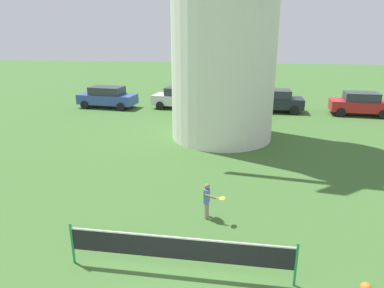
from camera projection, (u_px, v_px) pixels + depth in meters
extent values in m
cylinder|color=silver|center=(225.00, 17.00, 16.75)|extent=(5.26, 5.26, 12.17)
cylinder|color=#238E4C|center=(72.00, 243.00, 8.32)|extent=(0.06, 0.06, 1.10)
cylinder|color=#238E4C|center=(296.00, 265.00, 7.56)|extent=(0.06, 0.06, 1.10)
cube|color=black|center=(179.00, 249.00, 7.90)|extent=(5.20, 0.01, 0.55)
cube|color=white|center=(179.00, 238.00, 7.81)|extent=(5.20, 0.02, 0.04)
cylinder|color=#9E937F|center=(207.00, 209.00, 10.55)|extent=(0.10, 0.10, 0.51)
cylinder|color=#9E937F|center=(206.00, 211.00, 10.42)|extent=(0.10, 0.10, 0.51)
cube|color=#4C7AD1|center=(207.00, 196.00, 10.34)|extent=(0.18, 0.27, 0.45)
sphere|color=#89664C|center=(207.00, 186.00, 10.24)|extent=(0.17, 0.17, 0.17)
cylinder|color=#89664C|center=(208.00, 194.00, 10.49)|extent=(0.07, 0.07, 0.34)
cylinder|color=#89664C|center=(210.00, 196.00, 10.14)|extent=(0.35, 0.13, 0.13)
cylinder|color=yellow|center=(215.00, 197.00, 10.10)|extent=(0.22, 0.06, 0.04)
ellipsoid|color=yellow|center=(222.00, 198.00, 10.03)|extent=(0.22, 0.27, 0.03)
sphere|color=orange|center=(366.00, 288.00, 7.49)|extent=(0.24, 0.24, 0.24)
cube|color=#334C99|center=(108.00, 99.00, 25.65)|extent=(4.39, 2.09, 0.70)
cube|color=#2D333D|center=(107.00, 91.00, 25.46)|extent=(2.51, 1.71, 0.56)
cylinder|color=black|center=(130.00, 102.00, 26.21)|extent=(0.61, 0.24, 0.60)
cylinder|color=black|center=(121.00, 107.00, 24.64)|extent=(0.61, 0.24, 0.60)
cylinder|color=black|center=(96.00, 101.00, 26.88)|extent=(0.61, 0.24, 0.60)
cylinder|color=black|center=(85.00, 105.00, 25.32)|extent=(0.61, 0.24, 0.60)
cube|color=silver|center=(183.00, 100.00, 25.28)|extent=(4.64, 2.28, 0.70)
cube|color=#2D333D|center=(183.00, 91.00, 25.09)|extent=(2.67, 1.82, 0.56)
cylinder|color=black|center=(206.00, 104.00, 25.76)|extent=(0.62, 0.26, 0.60)
cylinder|color=black|center=(200.00, 108.00, 24.21)|extent=(0.62, 0.26, 0.60)
cylinder|color=black|center=(168.00, 101.00, 26.58)|extent=(0.62, 0.26, 0.60)
cylinder|color=black|center=(160.00, 106.00, 25.03)|extent=(0.62, 0.26, 0.60)
cube|color=#1E232D|center=(273.00, 103.00, 24.36)|extent=(4.08, 1.74, 0.70)
cube|color=#2D333D|center=(274.00, 94.00, 24.17)|extent=(2.29, 1.52, 0.56)
cylinder|color=black|center=(291.00, 106.00, 25.08)|extent=(0.60, 0.19, 0.60)
cylinder|color=black|center=(294.00, 111.00, 23.48)|extent=(0.60, 0.19, 0.60)
cylinder|color=black|center=(253.00, 104.00, 25.46)|extent=(0.60, 0.19, 0.60)
cylinder|color=black|center=(253.00, 109.00, 23.86)|extent=(0.60, 0.19, 0.60)
cube|color=red|center=(360.00, 106.00, 23.31)|extent=(3.95, 1.98, 0.70)
cube|color=#2D333D|center=(361.00, 96.00, 23.11)|extent=(2.25, 1.65, 0.56)
cylinder|color=black|center=(377.00, 109.00, 23.93)|extent=(0.61, 0.22, 0.60)
cylinder|color=black|center=(384.00, 115.00, 22.35)|extent=(0.61, 0.22, 0.60)
cylinder|color=black|center=(337.00, 107.00, 24.49)|extent=(0.61, 0.22, 0.60)
cylinder|color=black|center=(341.00, 113.00, 22.91)|extent=(0.61, 0.22, 0.60)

